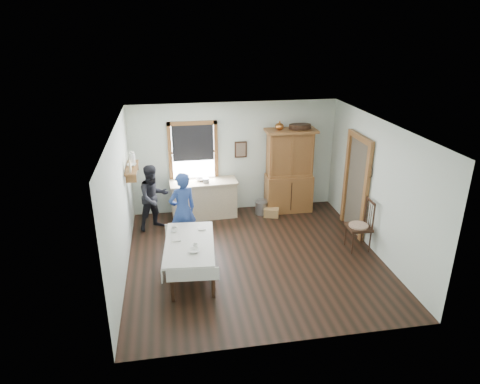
# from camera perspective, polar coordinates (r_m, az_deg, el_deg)

# --- Properties ---
(room) EXTENTS (5.01, 5.01, 2.70)m
(room) POSITION_cam_1_polar(r_m,az_deg,el_deg) (8.16, 2.01, -0.49)
(room) COLOR black
(room) RESTS_ON ground
(window) EXTENTS (1.18, 0.07, 1.48)m
(window) POSITION_cam_1_polar(r_m,az_deg,el_deg) (10.26, -6.27, 5.71)
(window) COLOR white
(window) RESTS_ON room
(doorway) EXTENTS (0.09, 1.14, 2.22)m
(doorway) POSITION_cam_1_polar(r_m,az_deg,el_deg) (9.73, 15.28, 1.31)
(doorway) COLOR #494234
(doorway) RESTS_ON room
(wall_shelf) EXTENTS (0.24, 1.00, 0.44)m
(wall_shelf) POSITION_cam_1_polar(r_m,az_deg,el_deg) (9.41, -14.23, 3.36)
(wall_shelf) COLOR brown
(wall_shelf) RESTS_ON room
(framed_picture) EXTENTS (0.30, 0.04, 0.40)m
(framed_picture) POSITION_cam_1_polar(r_m,az_deg,el_deg) (10.40, 0.10, 5.67)
(framed_picture) COLOR black
(framed_picture) RESTS_ON room
(rug_beater) EXTENTS (0.01, 0.27, 0.27)m
(rug_beater) POSITION_cam_1_polar(r_m,az_deg,el_deg) (9.08, 16.99, 3.39)
(rug_beater) COLOR black
(rug_beater) RESTS_ON room
(work_counter) EXTENTS (1.61, 0.68, 0.91)m
(work_counter) POSITION_cam_1_polar(r_m,az_deg,el_deg) (10.35, -4.83, -0.94)
(work_counter) COLOR #C5B088
(work_counter) RESTS_ON room
(china_hutch) EXTENTS (1.22, 0.59, 2.07)m
(china_hutch) POSITION_cam_1_polar(r_m,az_deg,el_deg) (10.53, 6.60, 2.79)
(china_hutch) COLOR brown
(china_hutch) RESTS_ON room
(dining_table) EXTENTS (1.05, 1.80, 0.69)m
(dining_table) POSITION_cam_1_polar(r_m,az_deg,el_deg) (8.07, -6.68, -8.88)
(dining_table) COLOR silver
(dining_table) RESTS_ON room
(spindle_chair) EXTENTS (0.52, 0.52, 1.10)m
(spindle_chair) POSITION_cam_1_polar(r_m,az_deg,el_deg) (9.15, 15.59, -4.24)
(spindle_chair) COLOR black
(spindle_chair) RESTS_ON room
(pail) EXTENTS (0.33, 0.33, 0.32)m
(pail) POSITION_cam_1_polar(r_m,az_deg,el_deg) (10.58, 2.87, -2.09)
(pail) COLOR gray
(pail) RESTS_ON room
(wicker_basket) EXTENTS (0.41, 0.34, 0.21)m
(wicker_basket) POSITION_cam_1_polar(r_m,az_deg,el_deg) (10.47, 4.19, -2.72)
(wicker_basket) COLOR #B18250
(wicker_basket) RESTS_ON room
(woman_blue) EXTENTS (0.66, 0.56, 1.52)m
(woman_blue) POSITION_cam_1_polar(r_m,az_deg,el_deg) (8.91, -7.63, -2.81)
(woman_blue) COLOR navy
(woman_blue) RESTS_ON room
(figure_dark) EXTENTS (0.85, 0.79, 1.40)m
(figure_dark) POSITION_cam_1_polar(r_m,az_deg,el_deg) (9.83, -11.43, -1.02)
(figure_dark) COLOR black
(figure_dark) RESTS_ON room
(table_cup_a) EXTENTS (0.13, 0.13, 0.10)m
(table_cup_a) POSITION_cam_1_polar(r_m,az_deg,el_deg) (8.29, -8.78, -5.00)
(table_cup_a) COLOR white
(table_cup_a) RESTS_ON dining_table
(table_cup_b) EXTENTS (0.11, 0.11, 0.09)m
(table_cup_b) POSITION_cam_1_polar(r_m,az_deg,el_deg) (7.68, -5.96, -7.17)
(table_cup_b) COLOR white
(table_cup_b) RESTS_ON dining_table
(table_bowl) EXTENTS (0.24, 0.24, 0.06)m
(table_bowl) POSITION_cam_1_polar(r_m,az_deg,el_deg) (7.57, -6.20, -7.78)
(table_bowl) COLOR white
(table_bowl) RESTS_ON dining_table
(counter_book) EXTENTS (0.18, 0.24, 0.02)m
(counter_book) POSITION_cam_1_polar(r_m,az_deg,el_deg) (10.25, -5.57, 1.59)
(counter_book) COLOR brown
(counter_book) RESTS_ON work_counter
(counter_bowl) EXTENTS (0.25, 0.25, 0.06)m
(counter_bowl) POSITION_cam_1_polar(r_m,az_deg,el_deg) (10.21, -5.32, 1.65)
(counter_bowl) COLOR white
(counter_bowl) RESTS_ON work_counter
(shelf_bowl) EXTENTS (0.22, 0.22, 0.05)m
(shelf_bowl) POSITION_cam_1_polar(r_m,az_deg,el_deg) (9.41, -14.24, 3.53)
(shelf_bowl) COLOR white
(shelf_bowl) RESTS_ON wall_shelf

